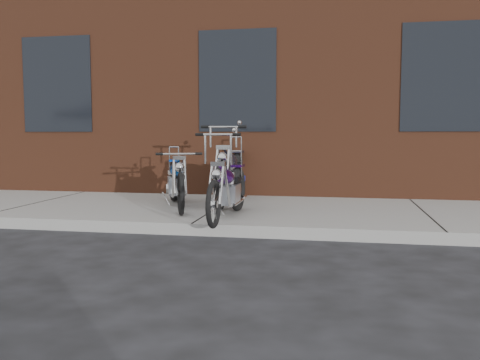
# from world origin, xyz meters

# --- Properties ---
(ground) EXTENTS (120.00, 120.00, 0.00)m
(ground) POSITION_xyz_m (0.00, 0.00, 0.00)
(ground) COLOR black
(ground) RESTS_ON ground
(sidewalk) EXTENTS (22.00, 3.00, 0.15)m
(sidewalk) POSITION_xyz_m (0.00, 1.50, 0.07)
(sidewalk) COLOR #9D9D9D
(sidewalk) RESTS_ON ground
(building_brick) EXTENTS (22.00, 10.00, 8.00)m
(building_brick) POSITION_xyz_m (0.00, 8.00, 4.00)
(building_brick) COLOR brown
(building_brick) RESTS_ON ground
(chopper_purple) EXTENTS (0.49, 2.00, 1.12)m
(chopper_purple) POSITION_xyz_m (0.35, 0.51, 0.51)
(chopper_purple) COLOR black
(chopper_purple) RESTS_ON sidewalk
(chopper_blue) EXTENTS (0.87, 1.96, 0.90)m
(chopper_blue) POSITION_xyz_m (-0.61, 1.35, 0.52)
(chopper_blue) COLOR black
(chopper_blue) RESTS_ON sidewalk
(chopper_third) EXTENTS (0.59, 2.43, 1.23)m
(chopper_third) POSITION_xyz_m (0.07, 2.04, 0.59)
(chopper_third) COLOR black
(chopper_third) RESTS_ON sidewalk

